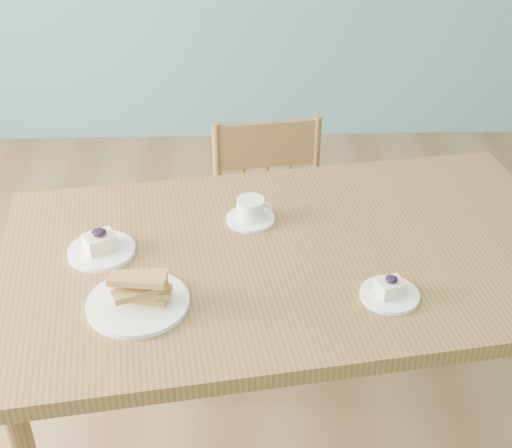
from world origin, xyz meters
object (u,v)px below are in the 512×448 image
dining_chair (273,242)px  cheesecake_plate_near (390,292)px  biscotti_plate (137,295)px  coffee_cup (251,212)px  cheesecake_plate_far (101,247)px  dining_table (292,275)px

dining_chair → cheesecake_plate_near: cheesecake_plate_near is taller
biscotti_plate → cheesecake_plate_near: bearing=1.2°
dining_chair → biscotti_plate: size_ratio=3.52×
cheesecake_plate_near → coffee_cup: size_ratio=1.06×
cheesecake_plate_far → biscotti_plate: biscotti_plate is taller
dining_chair → biscotti_plate: (-0.36, -0.77, 0.40)m
dining_table → biscotti_plate: (-0.38, -0.21, 0.11)m
dining_table → cheesecake_plate_near: 0.31m
dining_table → dining_chair: (-0.02, 0.56, -0.29)m
cheesecake_plate_far → cheesecake_plate_near: bearing=-15.8°
cheesecake_plate_near → biscotti_plate: biscotti_plate is taller
dining_table → dining_chair: bearing=83.6°
dining_table → coffee_cup: (-0.11, 0.15, 0.11)m
dining_chair → biscotti_plate: bearing=-122.8°
coffee_cup → biscotti_plate: bearing=-125.7°
cheesecake_plate_near → cheesecake_plate_far: size_ratio=0.81×
cheesecake_plate_near → cheesecake_plate_far: 0.74m
dining_table → cheesecake_plate_near: (0.21, -0.20, 0.09)m
coffee_cup → biscotti_plate: size_ratio=0.55×
dining_chair → cheesecake_plate_far: (-0.48, -0.56, 0.38)m
dining_chair → cheesecake_plate_far: size_ratio=4.89×
dining_table → biscotti_plate: biscotti_plate is taller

